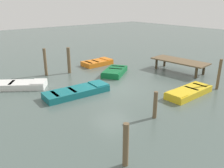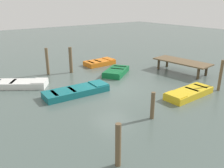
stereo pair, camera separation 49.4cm
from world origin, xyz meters
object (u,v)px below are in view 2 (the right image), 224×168
object	(u,v)px
mooring_piling_far_right	(118,145)
mooring_piling_center	(47,61)
rowboat_yellow	(189,93)
mooring_piling_near_right	(153,106)
rowboat_green	(116,72)
mooring_piling_mid_left	(221,76)
rowboat_teal	(77,91)
rowboat_white	(18,84)
mooring_piling_near_left	(71,60)
dock_segment	(182,62)
rowboat_orange	(100,62)

from	to	relation	value
mooring_piling_far_right	mooring_piling_center	size ratio (longest dim) A/B	0.79
rowboat_yellow	mooring_piling_near_right	world-z (taller)	mooring_piling_near_right
rowboat_green	mooring_piling_mid_left	xyz separation A→B (m)	(6.82, 3.17, 0.80)
rowboat_green	mooring_piling_mid_left	size ratio (longest dim) A/B	1.54
rowboat_teal	rowboat_green	distance (m)	4.93
rowboat_teal	rowboat_white	size ratio (longest dim) A/B	1.06
mooring_piling_near_left	mooring_piling_mid_left	world-z (taller)	mooring_piling_near_left
mooring_piling_near_left	dock_segment	bearing A→B (deg)	53.75
mooring_piling_far_right	rowboat_white	bearing A→B (deg)	-177.45
rowboat_teal	rowboat_yellow	world-z (taller)	same
rowboat_teal	mooring_piling_near_right	bearing A→B (deg)	-70.93
rowboat_white	rowboat_green	bearing A→B (deg)	22.36
rowboat_white	mooring_piling_mid_left	xyz separation A→B (m)	(8.49, 10.26, 0.80)
mooring_piling_far_right	rowboat_yellow	bearing A→B (deg)	108.13
rowboat_yellow	mooring_piling_near_left	xyz separation A→B (m)	(-8.85, -3.38, 0.82)
mooring_piling_near_right	mooring_piling_center	xyz separation A→B (m)	(-10.17, -1.21, 0.36)
rowboat_teal	rowboat_yellow	size ratio (longest dim) A/B	1.20
rowboat_green	rowboat_yellow	xyz separation A→B (m)	(6.28, 0.75, -0.00)
rowboat_green	mooring_piling_far_right	size ratio (longest dim) A/B	1.88
rowboat_teal	mooring_piling_near_right	world-z (taller)	mooring_piling_near_right
rowboat_yellow	mooring_piling_center	size ratio (longest dim) A/B	1.64
mooring_piling_near_left	mooring_piling_center	world-z (taller)	mooring_piling_center
rowboat_orange	mooring_piling_near_left	xyz separation A→B (m)	(0.66, -3.24, 0.82)
mooring_piling_mid_left	rowboat_orange	bearing A→B (deg)	-165.68
mooring_piling_mid_left	rowboat_yellow	bearing A→B (deg)	-102.56
rowboat_orange	mooring_piling_center	size ratio (longest dim) A/B	1.28
mooring_piling_near_right	rowboat_white	bearing A→B (deg)	-155.26
dock_segment	mooring_piling_near_left	distance (m)	8.98
rowboat_white	mooring_piling_far_right	bearing A→B (deg)	-51.81
rowboat_teal	mooring_piling_near_right	size ratio (longest dim) A/B	2.98
dock_segment	mooring_piling_near_right	bearing A→B (deg)	-67.19
dock_segment	rowboat_yellow	distance (m)	5.27
rowboat_teal	rowboat_yellow	distance (m)	6.87
mooring_piling_far_right	mooring_piling_center	xyz separation A→B (m)	(-11.92, 2.30, 0.22)
rowboat_yellow	mooring_piling_near_left	bearing A→B (deg)	-70.37
dock_segment	mooring_piling_near_left	world-z (taller)	mooring_piling_near_left
rowboat_teal	rowboat_yellow	xyz separation A→B (m)	(4.38, 5.29, 0.00)
rowboat_green	rowboat_yellow	bearing A→B (deg)	62.21
rowboat_green	mooring_piling_mid_left	distance (m)	7.56
rowboat_white	rowboat_orange	size ratio (longest dim) A/B	1.44
mooring_piling_far_right	mooring_piling_near_right	xyz separation A→B (m)	(-1.75, 3.51, -0.14)
rowboat_orange	rowboat_green	bearing A→B (deg)	-101.12
mooring_piling_near_left	mooring_piling_near_right	bearing A→B (deg)	-2.93
rowboat_yellow	mooring_piling_center	distance (m)	10.81
dock_segment	mooring_piling_near_left	bearing A→B (deg)	-131.98
dock_segment	rowboat_teal	xyz separation A→B (m)	(-0.84, -9.15, -0.62)
rowboat_green	mooring_piling_center	world-z (taller)	mooring_piling_center
mooring_piling_near_right	rowboat_teal	bearing A→B (deg)	-164.25
rowboat_white	mooring_piling_near_left	bearing A→B (deg)	46.98
mooring_piling_near_left	mooring_piling_mid_left	xyz separation A→B (m)	(9.39, 5.80, -0.03)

